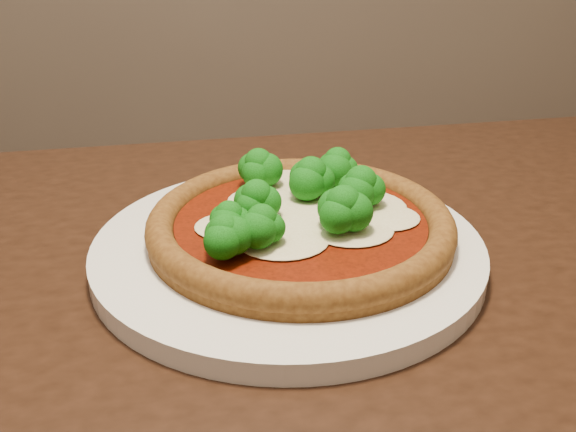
{
  "coord_description": "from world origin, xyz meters",
  "views": [
    {
      "loc": [
        0.25,
        -0.47,
        1.02
      ],
      "look_at": [
        0.28,
        0.01,
        0.79
      ],
      "focal_mm": 40.0,
      "sensor_mm": 36.0,
      "label": 1
    }
  ],
  "objects": [
    {
      "name": "pizza",
      "position": [
        0.3,
        0.02,
        0.78
      ],
      "size": [
        0.26,
        0.26,
        0.06
      ],
      "rotation": [
        0.0,
        0.0,
        -0.07
      ],
      "color": "brown",
      "rests_on": "plate"
    },
    {
      "name": "plate",
      "position": [
        0.28,
        0.01,
        0.76
      ],
      "size": [
        0.33,
        0.33,
        0.02
      ],
      "primitive_type": "cylinder",
      "color": "white",
      "rests_on": "dining_table"
    },
    {
      "name": "dining_table",
      "position": [
        0.25,
        -0.04,
        0.64
      ],
      "size": [
        1.18,
        0.85,
        0.75
      ],
      "rotation": [
        0.0,
        0.0,
        0.11
      ],
      "color": "black",
      "rests_on": "floor"
    }
  ]
}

